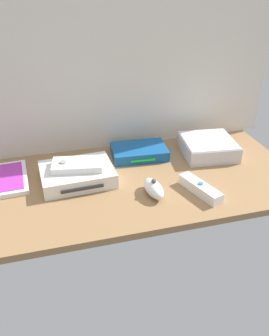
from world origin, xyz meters
The scene contains 9 objects.
ground_plane centered at (0.00, 0.00, -1.00)cm, with size 100.00×48.00×2.00cm, color #936D47.
back_wall centered at (0.00, 24.60, 32.00)cm, with size 110.00×1.20×64.00cm, color silver.
game_console centered at (-16.56, 3.83, 2.20)cm, with size 21.73×17.25×4.40cm.
mini_computer centered at (28.34, 9.62, 2.64)cm, with size 18.77×18.77×5.30cm.
game_case centered at (-37.83, 9.05, 0.76)cm, with size 14.53×19.66×1.56cm.
network_router centered at (5.40, 13.99, 1.70)cm, with size 18.82×13.31×3.40cm.
remote_wand centered at (15.92, -11.85, 1.51)cm, with size 7.94×15.19×3.40cm.
remote_nunchuk centered at (3.04, -9.09, 2.04)cm, with size 5.33×10.37×5.10cm.
remote_classic_pad centered at (-16.36, 3.76, 5.41)cm, with size 15.56×10.35×2.40cm.
Camera 1 is at (-24.45, -89.56, 57.49)cm, focal length 38.83 mm.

